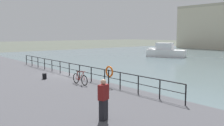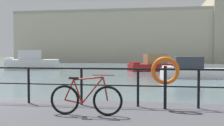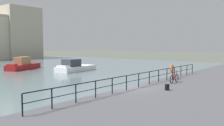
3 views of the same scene
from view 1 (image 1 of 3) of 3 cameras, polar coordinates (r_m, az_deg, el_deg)
The scene contains 7 objects.
ground_plane at distance 22.21m, azimuth -8.36°, elevation -4.36°, with size 240.00×240.00×0.00m, color #4C5147.
moored_cabin_cruiser at distance 46.73m, azimuth 12.03°, elevation 2.52°, with size 7.25×5.19×2.54m.
quay_railing at distance 20.60m, azimuth -8.55°, elevation -1.10°, with size 21.19×0.07×1.08m.
parked_bicycle at distance 17.56m, azimuth -7.24°, elevation -3.58°, with size 1.77×0.11×0.98m.
mooring_bollard at distance 20.18m, azimuth -15.03°, elevation -2.91°, with size 0.32×0.32×0.44m, color black.
life_ring_stand at distance 16.53m, azimuth -0.63°, elevation -2.11°, with size 0.75×0.16×1.40m.
standing_person at distance 10.26m, azimuth -1.95°, elevation -8.22°, with size 0.43×0.51×1.69m.
Camera 1 is at (18.78, -11.08, 4.23)m, focal length 40.41 mm.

